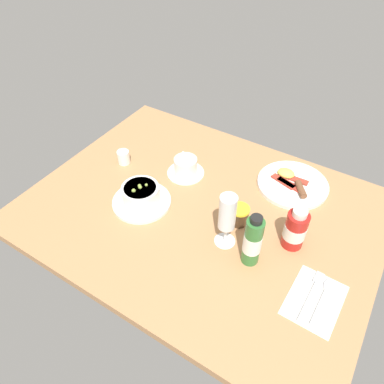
{
  "coord_description": "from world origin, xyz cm",
  "views": [
    {
      "loc": [
        40.52,
        -70.67,
        85.17
      ],
      "look_at": [
        -4.06,
        0.79,
        4.69
      ],
      "focal_mm": 33.98,
      "sensor_mm": 36.0,
      "label": 1
    }
  ],
  "objects_px": {
    "coffee_cup": "(186,167)",
    "cutlery_setting": "(316,298)",
    "jam_jar": "(239,215)",
    "sauce_bottle_red": "(295,229)",
    "creamer_jug": "(123,157)",
    "breakfast_plate": "(292,184)",
    "sauce_bottle_green": "(253,241)",
    "wine_glass": "(227,215)",
    "porridge_bowl": "(141,196)"
  },
  "relations": [
    {
      "from": "coffee_cup",
      "to": "cutlery_setting",
      "type": "bearing_deg",
      "value": -23.59
    },
    {
      "from": "jam_jar",
      "to": "sauce_bottle_red",
      "type": "height_order",
      "value": "sauce_bottle_red"
    },
    {
      "from": "creamer_jug",
      "to": "coffee_cup",
      "type": "bearing_deg",
      "value": 16.93
    },
    {
      "from": "cutlery_setting",
      "to": "breakfast_plate",
      "type": "xyz_separation_m",
      "value": [
        -0.21,
        0.38,
        0.01
      ]
    },
    {
      "from": "cutlery_setting",
      "to": "breakfast_plate",
      "type": "distance_m",
      "value": 0.44
    },
    {
      "from": "coffee_cup",
      "to": "sauce_bottle_red",
      "type": "bearing_deg",
      "value": -13.29
    },
    {
      "from": "jam_jar",
      "to": "breakfast_plate",
      "type": "relative_size",
      "value": 0.25
    },
    {
      "from": "cutlery_setting",
      "to": "coffee_cup",
      "type": "xyz_separation_m",
      "value": [
        -0.56,
        0.24,
        0.03
      ]
    },
    {
      "from": "jam_jar",
      "to": "breakfast_plate",
      "type": "bearing_deg",
      "value": 71.81
    },
    {
      "from": "sauce_bottle_red",
      "to": "breakfast_plate",
      "type": "height_order",
      "value": "sauce_bottle_red"
    },
    {
      "from": "creamer_jug",
      "to": "sauce_bottle_green",
      "type": "distance_m",
      "value": 0.61
    },
    {
      "from": "creamer_jug",
      "to": "breakfast_plate",
      "type": "height_order",
      "value": "creamer_jug"
    },
    {
      "from": "coffee_cup",
      "to": "sauce_bottle_green",
      "type": "height_order",
      "value": "sauce_bottle_green"
    },
    {
      "from": "wine_glass",
      "to": "sauce_bottle_green",
      "type": "relative_size",
      "value": 1.03
    },
    {
      "from": "coffee_cup",
      "to": "creamer_jug",
      "type": "height_order",
      "value": "coffee_cup"
    },
    {
      "from": "creamer_jug",
      "to": "jam_jar",
      "type": "relative_size",
      "value": 0.91
    },
    {
      "from": "sauce_bottle_green",
      "to": "breakfast_plate",
      "type": "xyz_separation_m",
      "value": [
        -0.01,
        0.36,
        -0.07
      ]
    },
    {
      "from": "cutlery_setting",
      "to": "jam_jar",
      "type": "xyz_separation_m",
      "value": [
        -0.29,
        0.13,
        0.03
      ]
    },
    {
      "from": "coffee_cup",
      "to": "porridge_bowl",
      "type": "bearing_deg",
      "value": -101.36
    },
    {
      "from": "creamer_jug",
      "to": "wine_glass",
      "type": "height_order",
      "value": "wine_glass"
    },
    {
      "from": "porridge_bowl",
      "to": "sauce_bottle_green",
      "type": "distance_m",
      "value": 0.4
    },
    {
      "from": "creamer_jug",
      "to": "sauce_bottle_red",
      "type": "distance_m",
      "value": 0.67
    },
    {
      "from": "coffee_cup",
      "to": "jam_jar",
      "type": "distance_m",
      "value": 0.29
    },
    {
      "from": "porridge_bowl",
      "to": "creamer_jug",
      "type": "height_order",
      "value": "porridge_bowl"
    },
    {
      "from": "jam_jar",
      "to": "sauce_bottle_red",
      "type": "distance_m",
      "value": 0.17
    },
    {
      "from": "porridge_bowl",
      "to": "wine_glass",
      "type": "distance_m",
      "value": 0.32
    },
    {
      "from": "wine_glass",
      "to": "sauce_bottle_green",
      "type": "bearing_deg",
      "value": -13.31
    },
    {
      "from": "sauce_bottle_green",
      "to": "breakfast_plate",
      "type": "relative_size",
      "value": 0.73
    },
    {
      "from": "creamer_jug",
      "to": "jam_jar",
      "type": "xyz_separation_m",
      "value": [
        0.49,
        -0.04,
        0.0
      ]
    },
    {
      "from": "wine_glass",
      "to": "creamer_jug",
      "type": "bearing_deg",
      "value": 165.19
    },
    {
      "from": "porridge_bowl",
      "to": "jam_jar",
      "type": "relative_size",
      "value": 3.16
    },
    {
      "from": "wine_glass",
      "to": "jam_jar",
      "type": "distance_m",
      "value": 0.12
    },
    {
      "from": "porridge_bowl",
      "to": "coffee_cup",
      "type": "distance_m",
      "value": 0.21
    },
    {
      "from": "cutlery_setting",
      "to": "breakfast_plate",
      "type": "bearing_deg",
      "value": 118.65
    },
    {
      "from": "cutlery_setting",
      "to": "wine_glass",
      "type": "xyz_separation_m",
      "value": [
        -0.29,
        0.04,
        0.11
      ]
    },
    {
      "from": "jam_jar",
      "to": "breakfast_plate",
      "type": "distance_m",
      "value": 0.26
    },
    {
      "from": "porridge_bowl",
      "to": "cutlery_setting",
      "type": "distance_m",
      "value": 0.6
    },
    {
      "from": "coffee_cup",
      "to": "creamer_jug",
      "type": "distance_m",
      "value": 0.24
    },
    {
      "from": "wine_glass",
      "to": "cutlery_setting",
      "type": "bearing_deg",
      "value": -8.55
    },
    {
      "from": "wine_glass",
      "to": "breakfast_plate",
      "type": "height_order",
      "value": "wine_glass"
    },
    {
      "from": "breakfast_plate",
      "to": "wine_glass",
      "type": "bearing_deg",
      "value": -103.54
    },
    {
      "from": "coffee_cup",
      "to": "sauce_bottle_green",
      "type": "distance_m",
      "value": 0.42
    },
    {
      "from": "jam_jar",
      "to": "sauce_bottle_red",
      "type": "xyz_separation_m",
      "value": [
        0.17,
        0.01,
        0.03
      ]
    },
    {
      "from": "sauce_bottle_green",
      "to": "porridge_bowl",
      "type": "bearing_deg",
      "value": 177.47
    },
    {
      "from": "creamer_jug",
      "to": "sauce_bottle_green",
      "type": "xyz_separation_m",
      "value": [
        0.58,
        -0.15,
        0.06
      ]
    },
    {
      "from": "cutlery_setting",
      "to": "coffee_cup",
      "type": "distance_m",
      "value": 0.61
    },
    {
      "from": "creamer_jug",
      "to": "wine_glass",
      "type": "bearing_deg",
      "value": -14.81
    },
    {
      "from": "sauce_bottle_green",
      "to": "breakfast_plate",
      "type": "bearing_deg",
      "value": 91.46
    },
    {
      "from": "porridge_bowl",
      "to": "coffee_cup",
      "type": "height_order",
      "value": "porridge_bowl"
    },
    {
      "from": "wine_glass",
      "to": "sauce_bottle_red",
      "type": "xyz_separation_m",
      "value": [
        0.17,
        0.1,
        -0.05
      ]
    }
  ]
}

